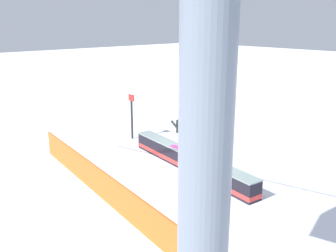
# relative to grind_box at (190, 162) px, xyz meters

# --- Properties ---
(ground_plane) EXTENTS (120.00, 120.00, 0.00)m
(ground_plane) POSITION_rel_grind_box_xyz_m (0.00, 0.00, -0.32)
(ground_plane) COLOR white
(grind_box) EXTENTS (6.78, 1.46, 0.71)m
(grind_box) POSITION_rel_grind_box_xyz_m (0.00, 0.00, 0.00)
(grind_box) COLOR black
(grind_box) RESTS_ON ground_plane
(snowboarder) EXTENTS (1.50, 0.44, 1.37)m
(snowboarder) POSITION_rel_grind_box_xyz_m (0.43, -0.03, 1.13)
(snowboarder) COLOR #BC3186
(snowboarder) RESTS_ON grind_box
(safety_fence) EXTENTS (10.61, 1.39, 0.99)m
(safety_fence) POSITION_rel_grind_box_xyz_m (0.00, 3.85, 0.17)
(safety_fence) COLOR orange
(safety_fence) RESTS_ON ground_plane
(trail_marker) EXTENTS (0.40, 0.10, 2.17)m
(trail_marker) POSITION_rel_grind_box_xyz_m (4.67, -0.75, 0.83)
(trail_marker) COLOR #262628
(trail_marker) RESTS_ON ground_plane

